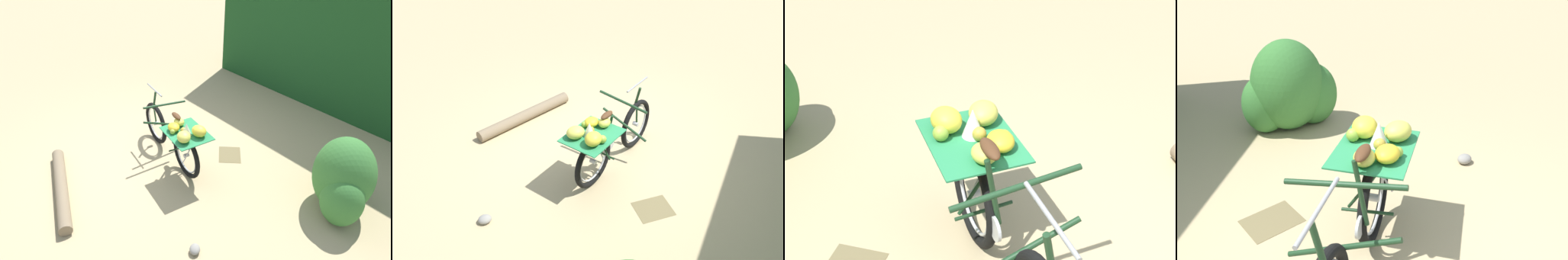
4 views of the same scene
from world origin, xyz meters
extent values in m
torus|color=black|center=(-0.48, -0.50, 0.36)|extent=(0.64, 0.48, 0.73)
torus|color=#B7B7BC|center=(-0.48, -0.50, 0.36)|extent=(0.48, 0.34, 0.57)
cylinder|color=#B7B7BC|center=(-0.48, -0.50, 0.36)|extent=(0.09, 0.10, 0.06)
cylinder|color=#19381E|center=(0.11, -0.09, 0.53)|extent=(0.43, 0.60, 0.30)
cylinder|color=#19381E|center=(0.06, -0.13, 0.92)|extent=(0.44, 0.60, 0.11)
cylinder|color=#19381E|center=(-0.20, -0.31, 0.64)|extent=(0.09, 0.11, 0.49)
cylinder|color=#19381E|center=(-0.32, -0.39, 0.38)|extent=(0.24, 0.33, 0.05)
cylinder|color=#19381E|center=(-0.36, -0.42, 0.59)|extent=(0.20, 0.28, 0.47)
cylinder|color=#19381E|center=(0.37, 0.09, 0.81)|extent=(0.08, 0.10, 0.30)
cylinder|color=gray|center=(0.35, 0.07, 1.02)|extent=(0.44, 0.32, 0.02)
ellipsoid|color=#4C2D19|center=(-0.25, -0.34, 0.91)|extent=(0.23, 0.20, 0.06)
cylinder|color=#B7B7BC|center=(-0.17, -0.29, 0.40)|extent=(0.14, 0.11, 0.16)
cylinder|color=#B7B7BC|center=(-0.40, -0.45, 0.56)|extent=(0.13, 0.18, 0.39)
cylinder|color=#B7B7BC|center=(-0.57, -0.57, 0.56)|extent=(0.15, 0.21, 0.39)
cube|color=brown|center=(-0.50, -0.51, 0.76)|extent=(0.74, 0.70, 0.02)
cube|color=#287F4C|center=(-0.50, -0.51, 0.78)|extent=(0.87, 0.83, 0.01)
ellipsoid|color=yellow|center=(-0.55, -0.70, 0.86)|extent=(0.29, 0.29, 0.16)
ellipsoid|color=#CCC64C|center=(-0.70, -0.50, 0.85)|extent=(0.26, 0.23, 0.15)
ellipsoid|color=#CCC64C|center=(-0.30, -0.39, 0.84)|extent=(0.22, 0.22, 0.11)
ellipsoid|color=gold|center=(-0.44, -0.33, 0.84)|extent=(0.25, 0.24, 0.11)
sphere|color=#8CAD38|center=(-0.44, -0.70, 0.83)|extent=(0.10, 0.10, 0.10)
sphere|color=#B29333|center=(-0.50, -0.47, 0.83)|extent=(0.09, 0.09, 0.09)
sphere|color=#8CAD38|center=(-0.53, -0.32, 0.82)|extent=(0.08, 0.08, 0.08)
cone|color=white|center=(-0.54, -0.52, 0.88)|extent=(0.19, 0.19, 0.19)
ellipsoid|color=#387533|center=(-0.97, -2.62, 0.54)|extent=(0.86, 0.77, 1.07)
ellipsoid|color=#387533|center=(-1.27, -2.56, 0.38)|extent=(0.59, 0.53, 0.75)
ellipsoid|color=#387533|center=(-0.71, -2.70, 0.35)|extent=(0.54, 0.48, 0.70)
cylinder|color=#4C3823|center=(-0.97, -2.62, 0.11)|extent=(0.08, 0.08, 0.21)
ellipsoid|color=gray|center=(-1.90, -0.73, 0.05)|extent=(0.16, 0.13, 0.10)
cube|color=olive|center=(0.05, -1.18, 0.00)|extent=(0.44, 0.36, 0.01)
camera|label=1|loc=(-4.50, -0.91, 3.50)|focal=31.34mm
camera|label=2|loc=(-1.80, -4.12, 3.50)|focal=36.25mm
camera|label=3|loc=(2.11, 0.22, 2.61)|focal=49.20mm
camera|label=4|loc=(1.12, 1.36, 2.18)|focal=36.96mm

